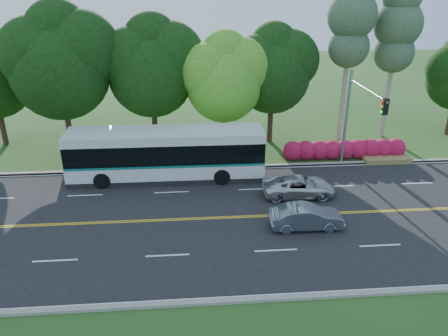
{
  "coord_description": "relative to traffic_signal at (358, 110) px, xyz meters",
  "views": [
    {
      "loc": [
        -4.63,
        -21.9,
        12.84
      ],
      "look_at": [
        -2.71,
        2.0,
        2.27
      ],
      "focal_mm": 35.0,
      "sensor_mm": 36.0,
      "label": 1
    }
  ],
  "objects": [
    {
      "name": "road",
      "position": [
        -6.49,
        -5.4,
        -4.66
      ],
      "size": [
        60.0,
        14.0,
        0.02
      ],
      "primitive_type": "cube",
      "color": "black",
      "rests_on": "ground"
    },
    {
      "name": "ground",
      "position": [
        -6.49,
        -5.4,
        -4.67
      ],
      "size": [
        120.0,
        120.0,
        0.0
      ],
      "primitive_type": "plane",
      "color": "#264F1A",
      "rests_on": "ground"
    },
    {
      "name": "suv",
      "position": [
        -4.42,
        -2.98,
        -4.02
      ],
      "size": [
        4.61,
        2.18,
        1.27
      ],
      "primitive_type": "imported",
      "rotation": [
        0.0,
        0.0,
        1.56
      ],
      "color": "silver",
      "rests_on": "road"
    },
    {
      "name": "transit_bus",
      "position": [
        -12.84,
        0.35,
        -2.95
      ],
      "size": [
        13.14,
        2.97,
        3.43
      ],
      "rotation": [
        0.0,
        0.0,
        -0.01
      ],
      "color": "silver",
      "rests_on": "road"
    },
    {
      "name": "bougainvillea_hedge",
      "position": [
        0.69,
        2.75,
        -3.95
      ],
      "size": [
        9.5,
        2.25,
        1.5
      ],
      "color": "maroon",
      "rests_on": "ground"
    },
    {
      "name": "curb_south",
      "position": [
        -6.49,
        -12.55,
        -4.6
      ],
      "size": [
        60.0,
        0.3,
        0.15
      ],
      "primitive_type": "cube",
      "color": "gray",
      "rests_on": "ground"
    },
    {
      "name": "grass_verge",
      "position": [
        -6.49,
        3.6,
        -4.62
      ],
      "size": [
        60.0,
        4.0,
        0.1
      ],
      "primitive_type": "cube",
      "color": "#264F1A",
      "rests_on": "ground"
    },
    {
      "name": "sedan",
      "position": [
        -4.92,
        -6.85,
        -3.99
      ],
      "size": [
        4.05,
        1.44,
        1.33
      ],
      "primitive_type": "imported",
      "rotation": [
        0.0,
        0.0,
        1.56
      ],
      "color": "slate",
      "rests_on": "road"
    },
    {
      "name": "tree_row",
      "position": [
        -11.65,
        6.73,
        2.06
      ],
      "size": [
        44.7,
        9.1,
        13.84
      ],
      "color": "black",
      "rests_on": "ground"
    },
    {
      "name": "lane_markings",
      "position": [
        -6.59,
        -5.4,
        -4.65
      ],
      "size": [
        57.6,
        13.82,
        0.0
      ],
      "color": "gold",
      "rests_on": "road"
    },
    {
      "name": "traffic_signal",
      "position": [
        0.0,
        0.0,
        0.0
      ],
      "size": [
        0.42,
        6.1,
        7.0
      ],
      "color": "gray",
      "rests_on": "ground"
    },
    {
      "name": "curb_north",
      "position": [
        -6.49,
        1.75,
        -4.6
      ],
      "size": [
        60.0,
        0.3,
        0.15
      ],
      "primitive_type": "cube",
      "color": "gray",
      "rests_on": "ground"
    }
  ]
}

